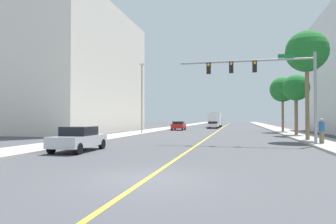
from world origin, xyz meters
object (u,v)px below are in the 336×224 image
palm_mid (296,88)px  delivery_truck (215,119)px  car_white (213,125)px  pedestrian (322,131)px  palm_far (283,90)px  street_lamp (142,95)px  palm_near (307,52)px  traffic_signal_mast (267,77)px  car_red (179,125)px  car_silver (79,139)px

palm_mid → delivery_truck: palm_mid is taller
car_white → pedestrian: pedestrian is taller
palm_far → street_lamp: bearing=-153.6°
palm_near → pedestrian: palm_near is taller
palm_mid → pedestrian: 12.14m
traffic_signal_mast → delivery_truck: 40.96m
car_red → delivery_truck: delivery_truck is taller
palm_far → car_silver: (-15.23, -26.57, -5.07)m
palm_far → car_red: bearing=164.8°
palm_far → pedestrian: palm_far is taller
car_white → pedestrian: bearing=-70.9°
palm_far → car_red: 16.62m
street_lamp → palm_near: 18.61m
car_red → delivery_truck: size_ratio=0.48×
palm_near → delivery_truck: size_ratio=1.07×
palm_mid → car_red: size_ratio=1.61×
traffic_signal_mast → pedestrian: (3.78, 0.56, -3.97)m
delivery_truck → car_white: bearing=-88.2°
traffic_signal_mast → car_red: 26.83m
palm_mid → car_white: size_ratio=1.43×
palm_mid → car_silver: size_ratio=1.62×
traffic_signal_mast → car_silver: 13.91m
car_red → pedestrian: (15.17, -23.35, 0.31)m
palm_mid → palm_far: palm_far is taller
palm_near → traffic_signal_mast: bearing=-131.0°
palm_mid → delivery_truck: (-10.88, 28.31, -3.59)m
palm_near → palm_far: size_ratio=1.24×
palm_far → delivery_truck: bearing=117.3°
car_red → car_white: 9.74m
palm_near → car_silver: bearing=-143.7°
traffic_signal_mast → car_white: (-6.49, 32.33, -4.33)m
palm_near → car_red: (-15.01, 19.76, -6.81)m
street_lamp → car_silver: 18.55m
palm_near → palm_mid: bearing=86.0°
traffic_signal_mast → street_lamp: 17.45m
palm_mid → palm_far: 7.83m
traffic_signal_mast → palm_mid: bearing=70.8°
street_lamp → delivery_truck: street_lamp is taller
traffic_signal_mast → car_silver: bearing=-149.0°
car_red → car_silver: car_silver is taller
palm_far → pedestrian: size_ratio=4.09×
car_white → palm_far: bearing=-49.3°
palm_near → pedestrian: size_ratio=5.09×
traffic_signal_mast → palm_near: bearing=49.0°
palm_far → delivery_truck: (-10.60, 20.50, -4.17)m
street_lamp → car_silver: (2.05, -17.99, -4.04)m
traffic_signal_mast → pedestrian: bearing=8.5°
street_lamp → car_red: 13.52m
palm_far → car_silver: size_ratio=1.81×
palm_mid → car_red: (-15.55, 11.96, -4.49)m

